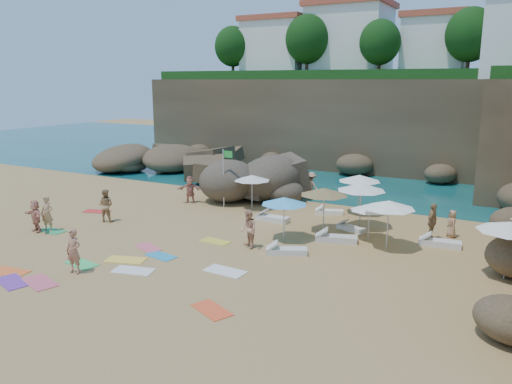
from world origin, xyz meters
The scene contains 46 objects.
ground centered at (0.00, 0.00, 0.00)m, with size 120.00×120.00×0.00m, color tan.
seawater centered at (0.00, 30.00, 0.00)m, with size 120.00×120.00×0.00m, color #0C4751.
cliff_back centered at (2.00, 25.00, 4.00)m, with size 44.00×8.00×8.00m, color brown.
rock_promontory centered at (-11.00, 16.00, 0.00)m, with size 12.00×7.00×2.00m, color brown, non-canonical shape.
clifftop_buildings centered at (2.96, 25.79, 11.24)m, with size 28.48×9.48×7.00m.
clifftop_trees centered at (4.78, 19.52, 11.26)m, with size 35.60×23.82×4.40m.
marina_masts centered at (-16.50, 30.00, 3.00)m, with size 3.10×0.10×6.00m.
rock_outcrop centered at (-1.49, 9.17, 0.00)m, with size 7.15×5.36×2.86m, color brown, non-canonical shape.
flag_pole centered at (-1.84, 5.99, 2.38)m, with size 0.73×0.11×3.73m.
parasol_0 centered at (-0.09, 9.99, 1.85)m, with size 2.13×2.13×2.01m.
parasol_1 centered at (6.07, 8.50, 2.20)m, with size 2.54×2.54×2.40m.
parasol_2 centered at (8.06, 3.79, 1.70)m, with size 1.96×1.96×1.85m.
parasol_3 centered at (7.04, 5.65, 2.29)m, with size 2.64×2.64×2.50m.
parasol_5 centered at (-0.18, 6.51, 1.98)m, with size 2.28×2.28×2.16m.
parasol_6 centered at (5.56, 3.96, 2.22)m, with size 2.55×2.55×2.41m.
parasol_8 centered at (9.20, 2.93, 2.17)m, with size 2.50×2.50×2.37m.
parasol_10 centered at (4.28, 1.76, 2.04)m, with size 2.35×2.35×2.22m.
parasol_11 centered at (14.39, 1.45, 2.22)m, with size 2.56×2.56×2.42m.
lounger_0 centered at (2.25, 4.55, 0.15)m, with size 1.97×0.66×0.31m, color silver.
lounger_1 centered at (6.82, 4.89, 0.13)m, with size 1.65×0.55×0.26m, color silver.
lounger_2 centered at (4.58, 7.57, 0.13)m, with size 1.68×0.56×0.26m, color white.
lounger_3 centered at (6.74, 2.71, 0.16)m, with size 2.06×0.69×0.32m, color silver.
lounger_4 centered at (11.43, 4.48, 0.15)m, with size 1.97×0.66×0.31m, color silver.
lounger_5 centered at (5.33, -0.15, 0.15)m, with size 1.91×0.64×0.30m, color silver.
towel_1 centered at (-1.98, -7.89, 0.02)m, with size 1.77×0.89×0.03m, color #D35264.
towel_2 centered at (-4.05, -7.74, 0.01)m, with size 1.66×0.83×0.03m, color orange.
towel_3 centered at (-2.10, -5.61, 0.01)m, with size 1.59×0.79×0.03m, color #37C363.
towel_4 centered at (-0.72, -4.32, 0.02)m, with size 1.76×0.88×0.03m, color yellow.
towel_5 centered at (3.94, -3.34, 0.02)m, with size 1.79×0.89×0.03m, color white.
towel_6 centered at (-2.99, -8.40, 0.02)m, with size 1.73×0.87×0.03m, color purple.
towel_7 centered at (-8.26, 1.28, 0.01)m, with size 1.60×0.80×0.03m, color red.
towel_8 centered at (0.34, -3.15, 0.01)m, with size 1.49×0.74×0.03m, color #2490C2.
towel_9 centered at (-0.97, -2.50, 0.01)m, with size 1.52×0.76×0.03m, color #E2586C.
towel_10 centered at (5.46, -6.67, 0.01)m, with size 1.61×0.81×0.03m, color #F75027.
towel_11 centered at (-7.33, -2.84, 0.01)m, with size 1.56×0.78×0.03m, color #2D9E58.
towel_12 centered at (1.38, -0.17, 0.01)m, with size 1.53×0.76×0.03m, color yellow.
towel_13 centered at (0.46, -5.15, 0.02)m, with size 1.73×0.87×0.03m, color white.
person_stand_0 centered at (-7.50, -2.91, 0.96)m, with size 0.70×0.46×1.92m, color tan.
person_stand_1 centered at (-6.13, -0.05, 0.95)m, with size 0.93×0.72×1.91m, color tan.
person_stand_2 centered at (2.04, 10.93, 0.91)m, with size 1.17×0.48×1.81m, color tan.
person_stand_3 centered at (10.87, 5.34, 0.94)m, with size 1.11×0.46×1.89m, color #A37E51.
person_stand_4 centered at (11.70, 6.27, 0.72)m, with size 0.71×0.38×1.44m, color tan.
person_stand_5 centered at (-4.53, 5.91, 0.90)m, with size 1.67×0.48×1.80m, color #C27461.
person_lie_3 centered at (-7.94, -3.32, 0.23)m, with size 1.58×1.70×0.45m, color tan.
person_lie_4 centered at (-1.51, -6.49, 0.23)m, with size 0.69×1.88×0.45m, color #A87054.
person_lie_5 centered at (3.34, -0.22, 0.35)m, with size 0.90×1.85×0.70m, color tan.
Camera 1 is at (14.56, -20.21, 7.94)m, focal length 35.00 mm.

